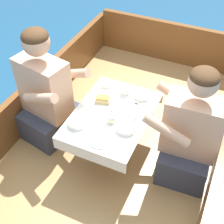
% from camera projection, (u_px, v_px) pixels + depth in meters
% --- Properties ---
extents(ground_plane, '(60.00, 60.00, 0.00)m').
position_uv_depth(ground_plane, '(110.00, 174.00, 2.76)').
color(ground_plane, navy).
extents(boat_deck, '(1.72, 3.22, 0.26)m').
position_uv_depth(boat_deck, '(110.00, 165.00, 2.68)').
color(boat_deck, '#A87F4C').
rests_on(boat_deck, ground_plane).
extents(gunwale_port, '(0.06, 3.22, 0.40)m').
position_uv_depth(gunwale_port, '(23.00, 110.00, 2.70)').
color(gunwale_port, brown).
rests_on(gunwale_port, boat_deck).
extents(gunwale_starboard, '(0.06, 3.22, 0.40)m').
position_uv_depth(gunwale_starboard, '(216.00, 175.00, 2.20)').
color(gunwale_starboard, brown).
rests_on(gunwale_starboard, boat_deck).
extents(bow_coaming, '(1.60, 0.06, 0.46)m').
position_uv_depth(bow_coaming, '(169.00, 42.00, 3.49)').
color(bow_coaming, brown).
rests_on(bow_coaming, boat_deck).
extents(cockpit_table, '(0.55, 0.78, 0.44)m').
position_uv_depth(cockpit_table, '(112.00, 119.00, 2.36)').
color(cockpit_table, '#B2B2B7').
rests_on(cockpit_table, boat_deck).
extents(person_port, '(0.58, 0.52, 1.01)m').
position_uv_depth(person_port, '(46.00, 97.00, 2.51)').
color(person_port, '#333847').
rests_on(person_port, boat_deck).
extents(person_starboard, '(0.54, 0.47, 0.96)m').
position_uv_depth(person_starboard, '(189.00, 136.00, 2.23)').
color(person_starboard, '#333847').
rests_on(person_starboard, boat_deck).
extents(plate_sandwich, '(0.18, 0.18, 0.01)m').
position_uv_depth(plate_sandwich, '(103.00, 102.00, 2.41)').
color(plate_sandwich, silver).
rests_on(plate_sandwich, cockpit_table).
extents(plate_bread, '(0.17, 0.17, 0.01)m').
position_uv_depth(plate_bread, '(100.00, 140.00, 2.13)').
color(plate_bread, silver).
rests_on(plate_bread, cockpit_table).
extents(sandwich, '(0.13, 0.10, 0.05)m').
position_uv_depth(sandwich, '(103.00, 99.00, 2.39)').
color(sandwich, tan).
rests_on(sandwich, plate_sandwich).
extents(bowl_port_near, '(0.13, 0.13, 0.04)m').
position_uv_depth(bowl_port_near, '(142.00, 95.00, 2.45)').
color(bowl_port_near, silver).
rests_on(bowl_port_near, cockpit_table).
extents(bowl_starboard_near, '(0.14, 0.14, 0.04)m').
position_uv_depth(bowl_starboard_near, '(126.00, 127.00, 2.19)').
color(bowl_starboard_near, silver).
rests_on(bowl_starboard_near, cockpit_table).
extents(bowl_center_far, '(0.13, 0.13, 0.04)m').
position_uv_depth(bowl_center_far, '(76.00, 122.00, 2.22)').
color(bowl_center_far, silver).
rests_on(bowl_center_far, cockpit_table).
extents(bowl_port_far, '(0.11, 0.11, 0.04)m').
position_uv_depth(bowl_port_far, '(130.00, 114.00, 2.29)').
color(bowl_port_far, silver).
rests_on(bowl_port_far, cockpit_table).
extents(coffee_cup_port, '(0.10, 0.07, 0.05)m').
position_uv_depth(coffee_cup_port, '(107.00, 84.00, 2.55)').
color(coffee_cup_port, silver).
rests_on(coffee_cup_port, cockpit_table).
extents(coffee_cup_starboard, '(0.10, 0.08, 0.07)m').
position_uv_depth(coffee_cup_starboard, '(125.00, 90.00, 2.48)').
color(coffee_cup_starboard, silver).
rests_on(coffee_cup_starboard, cockpit_table).
extents(tin_can, '(0.07, 0.07, 0.05)m').
position_uv_depth(tin_can, '(112.00, 119.00, 2.24)').
color(tin_can, silver).
rests_on(tin_can, cockpit_table).
extents(utensil_spoon_starboard, '(0.16, 0.07, 0.01)m').
position_uv_depth(utensil_spoon_starboard, '(113.00, 151.00, 2.05)').
color(utensil_spoon_starboard, silver).
rests_on(utensil_spoon_starboard, cockpit_table).
extents(utensil_knife_starboard, '(0.13, 0.13, 0.00)m').
position_uv_depth(utensil_knife_starboard, '(118.00, 110.00, 2.35)').
color(utensil_knife_starboard, silver).
rests_on(utensil_knife_starboard, cockpit_table).
extents(utensil_spoon_port, '(0.04, 0.17, 0.01)m').
position_uv_depth(utensil_spoon_port, '(112.00, 110.00, 2.35)').
color(utensil_spoon_port, silver).
rests_on(utensil_spoon_port, cockpit_table).
extents(utensil_knife_port, '(0.06, 0.17, 0.00)m').
position_uv_depth(utensil_knife_port, '(127.00, 101.00, 2.43)').
color(utensil_knife_port, silver).
rests_on(utensil_knife_port, cockpit_table).
extents(utensil_fork_starboard, '(0.17, 0.03, 0.00)m').
position_uv_depth(utensil_fork_starboard, '(142.00, 106.00, 2.38)').
color(utensil_fork_starboard, silver).
rests_on(utensil_fork_starboard, cockpit_table).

